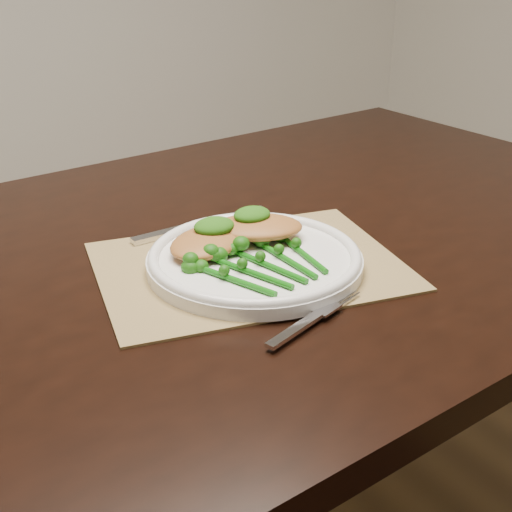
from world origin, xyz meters
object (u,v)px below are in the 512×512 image
dining_table (216,452)px  placemat (249,266)px  dinner_plate (255,259)px  chicken_fillet_left (208,242)px  broccolini_bundle (271,266)px

dining_table → placemat: size_ratio=4.17×
dining_table → dinner_plate: dinner_plate is taller
dinner_plate → chicken_fillet_left: (-0.04, 0.05, 0.02)m
dining_table → broccolini_bundle: (0.01, -0.14, 0.40)m
broccolini_bundle → dinner_plate: bearing=75.5°
dinner_plate → chicken_fillet_left: 0.07m
dining_table → placemat: placemat is taller
dinner_plate → chicken_fillet_left: chicken_fillet_left is taller
dinner_plate → chicken_fillet_left: bearing=130.1°
dinner_plate → broccolini_bundle: bearing=-95.4°
dining_table → placemat: 0.38m
broccolini_bundle → placemat: bearing=78.4°
broccolini_bundle → chicken_fillet_left: bearing=102.8°
dining_table → chicken_fillet_left: (-0.03, -0.05, 0.41)m
chicken_fillet_left → dining_table: bearing=34.9°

